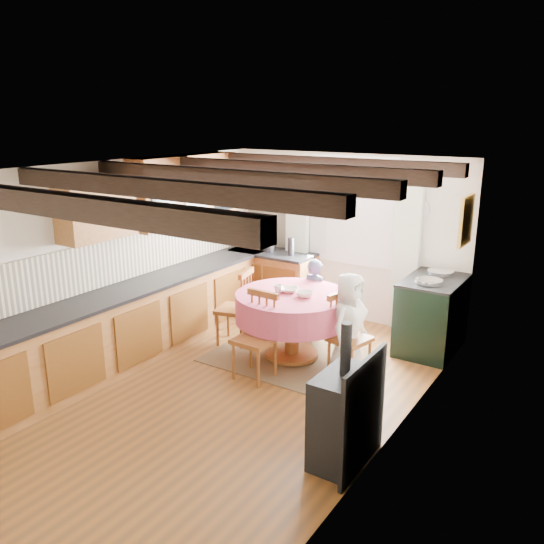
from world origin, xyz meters
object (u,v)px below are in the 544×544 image
Objects in this scene: cast_iron_stove at (344,394)px; dining_table at (292,326)px; chair_left at (234,306)px; child_right at (349,325)px; child_far at (315,299)px; chair_near at (254,337)px; aga_range at (432,314)px; chair_right at (350,336)px; cup at (278,289)px.

dining_table is at bearing 132.67° from cast_iron_stove.
child_right reaches higher than chair_left.
child_right is at bearing 150.47° from child_far.
aga_range is (1.42, 1.89, -0.02)m from chair_near.
chair_left is 1.03× the size of chair_right.
child_right reaches higher than child_far.
chair_left is at bearing -179.60° from dining_table.
aga_range is (2.23, 1.19, -0.02)m from chair_left.
cast_iron_stove is (1.46, -1.58, 0.22)m from dining_table.
cup is (-0.17, -0.06, 0.47)m from dining_table.
chair_near is 0.78× the size of cast_iron_stove.
cup is (-0.94, -0.03, 0.27)m from child_right.
child_right is (0.77, -0.03, 0.19)m from dining_table.
child_far is (-1.42, -0.48, 0.07)m from aga_range.
child_right is 11.62× the size of cup.
child_right is (1.64, -0.02, 0.10)m from chair_left.
cast_iron_stove is (0.66, -1.53, 0.15)m from chair_right.
chair_left is (-0.88, -0.01, 0.09)m from dining_table.
chair_near is 1.77m from cast_iron_stove.
cast_iron_stove is 1.71m from child_right.
chair_right is 1.05m from cup.
chair_near is at bearing 133.26° from child_right.
aga_range is at bearing 54.68° from chair_near.
chair_near is at bearing 139.17° from chair_right.
child_far is 1.11m from child_right.
cast_iron_stove is at bearing 42.15° from chair_left.
cup is at bearing 94.11° from child_far.
chair_right is at bearing 150.46° from child_far.
child_right is (-0.58, -1.21, 0.13)m from aga_range.
child_far is (0.81, 0.71, 0.05)m from chair_left.
aga_range reaches higher than cup.
dining_table is at bearing 98.55° from chair_right.
cup is (-1.52, -1.24, 0.40)m from aga_range.
dining_table is at bearing -138.74° from aga_range.
chair_right reaches higher than dining_table.
aga_range is 1.50m from child_far.
chair_near reaches higher than aga_range.
dining_table is 1.80m from aga_range.
dining_table is 1.14× the size of child_right.
chair_right is 0.81× the size of child_right.
cast_iron_stove is at bearing -87.73° from aga_range.
chair_right is 0.94× the size of aga_range.
dining_table is at bearing 92.31° from child_right.
chair_right is at bearing 38.11° from chair_near.
chair_left is 1.68m from chair_right.
aga_range is 0.82× the size of cast_iron_stove.
aga_range is 0.86× the size of child_right.
dining_table is at bearing 85.76° from chair_near.
child_far is 0.91× the size of child_right.
child_right reaches higher than chair_right.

